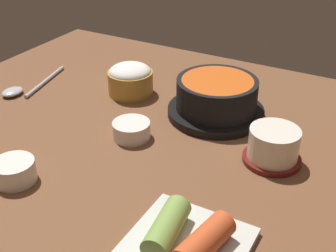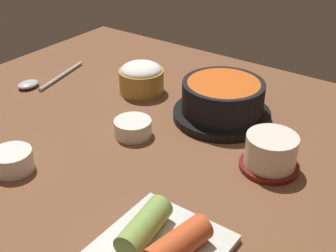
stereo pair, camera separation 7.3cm
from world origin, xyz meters
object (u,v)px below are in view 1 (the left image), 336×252
Objects in this scene: tea_cup_with_saucer at (273,146)px; banchan_cup_center at (131,129)px; rice_bowl at (130,79)px; kimchi_plate at (185,241)px; stone_pot at (216,98)px; spoon at (24,88)px; side_bowl_near at (14,170)px.

tea_cup_with_saucer is 1.42× the size of banchan_cup_center.
rice_bowl is 0.64× the size of kimchi_plate.
stone_pot reaches higher than rice_bowl.
stone_pot is 1.96× the size of rice_bowl.
stone_pot is at bearing 145.55° from tea_cup_with_saucer.
side_bowl_near is at bearing -47.24° from spoon.
spoon is (-49.61, 23.27, -0.96)cm from kimchi_plate.
rice_bowl is 0.99× the size of tea_cup_with_saucer.
spoon is (-29.65, 4.41, -0.95)cm from banchan_cup_center.
rice_bowl is at bearing 179.51° from stone_pot.
stone_pot is at bearing 107.56° from kimchi_plate.
tea_cup_with_saucer is 23.85cm from kimchi_plate.
banchan_cup_center is (-23.30, -4.73, -1.30)cm from tea_cup_with_saucer.
kimchi_plate is at bearing -0.58° from side_bowl_near.
side_bowl_near reaches higher than banchan_cup_center.
stone_pot is 1.01× the size of spoon.
stone_pot is at bearing 14.03° from spoon.
tea_cup_with_saucer is (32.84, -9.63, -0.38)cm from rice_bowl.
kimchi_plate reaches higher than banchan_cup_center.
kimchi_plate reaches higher than spoon.
tea_cup_with_saucer is at bearing 36.31° from side_bowl_near.
side_bowl_near is (1.13, -32.93, -1.47)cm from rice_bowl.
stone_pot is 37.38cm from side_bowl_near.
rice_bowl reaches higher than spoon.
rice_bowl reaches higher than side_bowl_near.
side_bowl_near reaches higher than spoon.
tea_cup_with_saucer is 39.36cm from side_bowl_near.
banchan_cup_center is at bearing -168.53° from tea_cup_with_saucer.
spoon is (-21.25, 22.98, -1.16)cm from side_bowl_near.
banchan_cup_center is at bearing -123.78° from stone_pot.
rice_bowl is (-19.03, 0.16, -0.32)cm from stone_pot.
tea_cup_with_saucer reaches higher than kimchi_plate.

